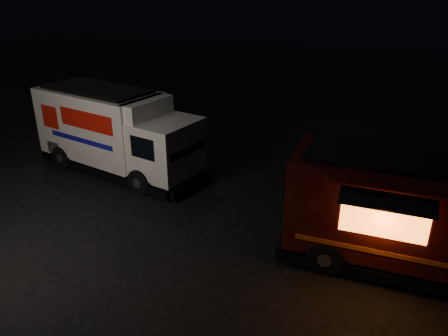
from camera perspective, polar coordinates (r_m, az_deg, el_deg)
ground at (r=14.04m, az=-10.64°, el=-7.61°), size 80.00×80.00×0.00m
white_truck at (r=17.55m, az=-13.61°, el=4.57°), size 7.58×3.84×3.28m
red_truck at (r=12.33m, az=23.81°, el=-5.67°), size 6.79×2.58×3.14m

